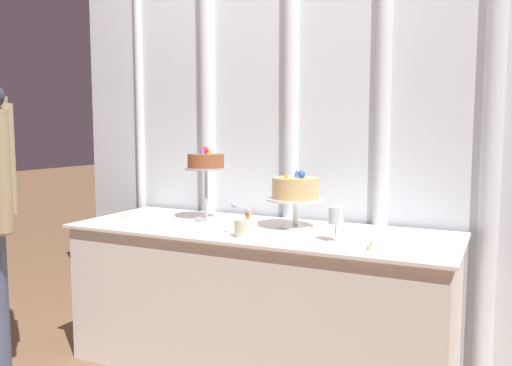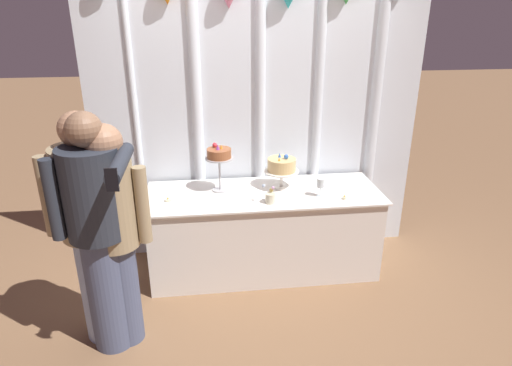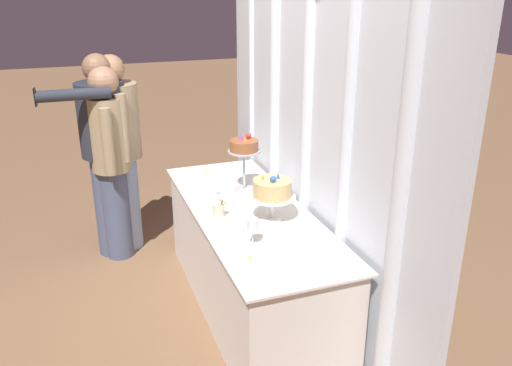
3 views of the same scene
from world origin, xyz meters
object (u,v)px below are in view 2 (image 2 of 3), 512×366
Objects in this scene: cake_table at (264,231)px; flower_vase at (270,197)px; cake_display_nearleft at (219,156)px; guest_girl_blue_dress at (99,229)px; tealight_near_left at (344,198)px; wine_glass at (321,183)px; cake_display_nearright at (282,166)px; guest_man_pink_jacket at (115,229)px; guest_man_dark_suit at (92,225)px; tealight_far_left at (168,200)px.

flower_vase reaches higher than cake_table.
cake_display_nearleft is 0.25× the size of guest_girl_blue_dress.
guest_girl_blue_dress reaches higher than tealight_near_left.
wine_glass is 0.10× the size of guest_girl_blue_dress.
guest_man_pink_jacket reaches higher than cake_display_nearright.
guest_girl_blue_dress reaches higher than flower_vase.
guest_man_pink_jacket is at bearing -152.98° from flower_vase.
tealight_near_left is at bearing 14.45° from guest_man_dark_suit.
guest_girl_blue_dress is at bearing -117.21° from tealight_far_left.
cake_display_nearleft is 0.27× the size of guest_man_pink_jacket.
cake_display_nearright is 0.18× the size of guest_girl_blue_dress.
tealight_far_left is (-0.95, -0.17, -0.18)m from cake_display_nearright.
cake_display_nearright is at bearing 34.97° from guest_man_pink_jacket.
cake_display_nearleft reaches higher than cake_table.
cake_display_nearright is 1.90× the size of wine_glass.
wine_glass is 1.73m from guest_girl_blue_dress.
cake_display_nearleft is 0.54m from cake_display_nearright.
guest_girl_blue_dress is (-0.37, -0.72, 0.15)m from tealight_far_left.
cake_table is 0.59m from cake_display_nearright.
cake_display_nearright is 5.76× the size of tealight_far_left.
flower_vase is 0.10× the size of guest_girl_blue_dress.
cake_display_nearright is 1.88× the size of flower_vase.
guest_girl_blue_dress is (-1.15, -0.80, 0.52)m from cake_table.
guest_girl_blue_dress is at bearing -153.35° from flower_vase.
guest_man_dark_suit reaches higher than cake_table.
guest_man_dark_suit is at bearing -150.45° from cake_display_nearright.
cake_display_nearright is 0.18× the size of guest_man_dark_suit.
guest_man_dark_suit reaches higher than guest_man_pink_jacket.
guest_girl_blue_dress reaches higher than guest_man_dark_suit.
cake_display_nearleft is at bearing 164.55° from wine_glass.
cake_table is at bearing 163.09° from wine_glass.
cake_table is 12.48× the size of wine_glass.
tealight_far_left is (-1.23, 0.06, -0.10)m from wine_glass.
guest_man_dark_suit is at bearing 155.68° from guest_man_pink_jacket.
guest_man_pink_jacket reaches higher than flower_vase.
cake_display_nearright is 0.58m from tealight_near_left.
tealight_far_left is (-0.42, -0.17, -0.30)m from cake_display_nearleft.
cake_display_nearleft is 2.60× the size of flower_vase.
guest_girl_blue_dress is at bearing -157.92° from guest_man_pink_jacket.
cake_display_nearright reaches higher than tealight_far_left.
guest_man_pink_jacket is (-1.69, -0.55, 0.12)m from tealight_near_left.
guest_man_pink_jacket is (-0.70, -0.85, -0.18)m from cake_display_nearleft.
guest_man_pink_jacket is at bearing -24.32° from guest_man_dark_suit.
guest_man_pink_jacket is at bearing -157.36° from wine_glass.
flower_vase is (-0.43, -0.08, -0.06)m from wine_glass.
cake_display_nearleft is at bearing -179.32° from cake_display_nearright.
guest_man_dark_suit reaches higher than tealight_near_left.
cake_table is 0.76m from tealight_near_left.
cake_table is at bearing 34.77° from guest_girl_blue_dress.
guest_man_dark_suit is at bearing -125.64° from tealight_far_left.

